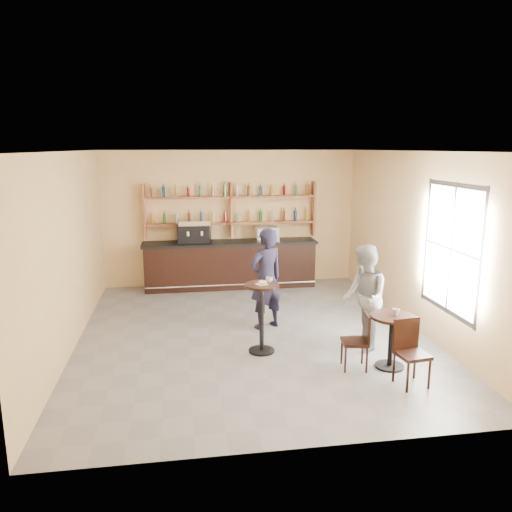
{
  "coord_description": "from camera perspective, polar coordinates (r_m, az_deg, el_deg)",
  "views": [
    {
      "loc": [
        -1.2,
        -8.3,
        3.27
      ],
      "look_at": [
        0.2,
        0.8,
        1.25
      ],
      "focal_mm": 35.0,
      "sensor_mm": 36.0,
      "label": 1
    }
  ],
  "objects": [
    {
      "name": "window_pane",
      "position": [
        8.4,
        21.42,
        0.74
      ],
      "size": [
        0.0,
        2.0,
        2.0
      ],
      "primitive_type": "plane",
      "rotation": [
        1.57,
        0.0,
        -1.57
      ],
      "color": "white",
      "rests_on": "wall_right"
    },
    {
      "name": "liquor_bottles",
      "position": [
        11.8,
        -2.88,
        6.08
      ],
      "size": [
        3.68,
        0.1,
        1.0
      ],
      "primitive_type": null,
      "color": "#8C5919",
      "rests_on": "shelf_unit"
    },
    {
      "name": "shelf_unit",
      "position": [
        11.82,
        -2.87,
        5.26
      ],
      "size": [
        4.0,
        0.26,
        1.4
      ],
      "primitive_type": null,
      "color": "brown",
      "rests_on": "wall_back"
    },
    {
      "name": "window_frame",
      "position": [
        8.39,
        21.39,
        0.74
      ],
      "size": [
        0.04,
        1.7,
        2.1
      ],
      "primitive_type": null,
      "color": "black",
      "rests_on": "wall_right"
    },
    {
      "name": "cup_pedestal",
      "position": [
        8.02,
        1.53,
        -2.71
      ],
      "size": [
        0.11,
        0.11,
        0.09
      ],
      "primitive_type": "imported",
      "rotation": [
        0.0,
        0.0,
        0.03
      ],
      "color": "white",
      "rests_on": "pedestal_table"
    },
    {
      "name": "donut",
      "position": [
        7.89,
        0.74,
        -3.05
      ],
      "size": [
        0.17,
        0.17,
        0.05
      ],
      "primitive_type": "torus",
      "rotation": [
        0.0,
        0.0,
        0.27
      ],
      "color": "#E78E54",
      "rests_on": "napkin"
    },
    {
      "name": "cafe_table",
      "position": [
        7.85,
        15.16,
        -9.41
      ],
      "size": [
        0.81,
        0.81,
        0.83
      ],
      "primitive_type": null,
      "rotation": [
        0.0,
        0.0,
        0.3
      ],
      "color": "black",
      "rests_on": "floor"
    },
    {
      "name": "wall_right",
      "position": [
        9.45,
        17.81,
        1.6
      ],
      "size": [
        0.0,
        7.0,
        7.0
      ],
      "primitive_type": "plane",
      "rotation": [
        1.57,
        0.0,
        -1.57
      ],
      "color": "#F8CC8D",
      "rests_on": "floor"
    },
    {
      "name": "ceiling",
      "position": [
        8.39,
        -0.53,
        11.9
      ],
      "size": [
        7.0,
        7.0,
        0.0
      ],
      "primitive_type": "plane",
      "rotation": [
        3.14,
        0.0,
        0.0
      ],
      "color": "white",
      "rests_on": "wall_back"
    },
    {
      "name": "chair_west",
      "position": [
        7.69,
        11.21,
        -9.54
      ],
      "size": [
        0.42,
        0.42,
        0.86
      ],
      "primitive_type": null,
      "rotation": [
        0.0,
        0.0,
        -1.72
      ],
      "color": "black",
      "rests_on": "floor"
    },
    {
      "name": "pedestal_table",
      "position": [
        8.08,
        0.65,
        -7.14
      ],
      "size": [
        0.63,
        0.63,
        1.14
      ],
      "primitive_type": null,
      "rotation": [
        0.0,
        0.0,
        0.15
      ],
      "color": "black",
      "rests_on": "floor"
    },
    {
      "name": "man_main",
      "position": [
        9.05,
        1.15,
        -2.6
      ],
      "size": [
        0.8,
        0.69,
        1.86
      ],
      "primitive_type": "imported",
      "rotation": [
        0.0,
        0.0,
        3.58
      ],
      "color": "black",
      "rests_on": "floor"
    },
    {
      "name": "patron_second",
      "position": [
        8.31,
        12.22,
        -4.69
      ],
      "size": [
        0.74,
        0.9,
        1.74
      ],
      "primitive_type": "imported",
      "rotation": [
        0.0,
        0.0,
        -1.66
      ],
      "color": "gray",
      "rests_on": "floor"
    },
    {
      "name": "chair_south",
      "position": [
        7.35,
        17.45,
        -10.64
      ],
      "size": [
        0.45,
        0.45,
        0.93
      ],
      "primitive_type": null,
      "rotation": [
        0.0,
        0.0,
        0.14
      ],
      "color": "black",
      "rests_on": "floor"
    },
    {
      "name": "wall_back",
      "position": [
        11.98,
        -2.92,
        4.34
      ],
      "size": [
        7.0,
        0.0,
        7.0
      ],
      "primitive_type": "plane",
      "rotation": [
        1.57,
        0.0,
        0.0
      ],
      "color": "#F8CC8D",
      "rests_on": "floor"
    },
    {
      "name": "pastry_case",
      "position": [
        11.8,
        1.25,
        2.57
      ],
      "size": [
        0.54,
        0.44,
        0.32
      ],
      "primitive_type": null,
      "rotation": [
        0.0,
        0.0,
        0.02
      ],
      "color": "silver",
      "rests_on": "bar_counter"
    },
    {
      "name": "espresso_machine",
      "position": [
        11.61,
        -7.04,
        2.81
      ],
      "size": [
        0.79,
        0.56,
        0.52
      ],
      "primitive_type": null,
      "rotation": [
        0.0,
        0.0,
        -0.14
      ],
      "color": "black",
      "rests_on": "bar_counter"
    },
    {
      "name": "wall_left",
      "position": [
        8.66,
        -20.57,
        0.45
      ],
      "size": [
        0.0,
        7.0,
        7.0
      ],
      "primitive_type": "plane",
      "rotation": [
        1.57,
        0.0,
        1.57
      ],
      "color": "#F8CC8D",
      "rests_on": "floor"
    },
    {
      "name": "napkin",
      "position": [
        7.91,
        0.66,
        -3.22
      ],
      "size": [
        0.22,
        0.22,
        0.0
      ],
      "primitive_type": "cube",
      "rotation": [
        0.0,
        0.0,
        0.37
      ],
      "color": "white",
      "rests_on": "pedestal_table"
    },
    {
      "name": "cup_cafe",
      "position": [
        7.72,
        15.69,
        -6.18
      ],
      "size": [
        0.13,
        0.13,
        0.1
      ],
      "primitive_type": "imported",
      "rotation": [
        0.0,
        0.0,
        0.22
      ],
      "color": "white",
      "rests_on": "cafe_table"
    },
    {
      "name": "floor",
      "position": [
        9.0,
        -0.49,
        -8.93
      ],
      "size": [
        7.0,
        7.0,
        0.0
      ],
      "primitive_type": "plane",
      "color": "gray",
      "rests_on": "ground"
    },
    {
      "name": "wall_front",
      "position": [
        5.22,
        5.05,
        -6.3
      ],
      "size": [
        7.0,
        0.0,
        7.0
      ],
      "primitive_type": "plane",
      "rotation": [
        -1.57,
        0.0,
        0.0
      ],
      "color": "#F8CC8D",
      "rests_on": "floor"
    },
    {
      "name": "bar_counter",
      "position": [
        11.82,
        -2.97,
        -0.94
      ],
      "size": [
        4.07,
        0.79,
        1.1
      ],
      "primitive_type": null,
      "color": "black",
      "rests_on": "floor"
    }
  ]
}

